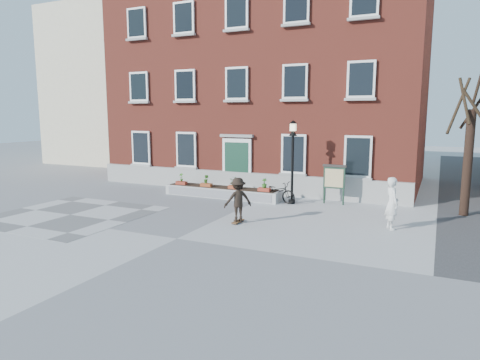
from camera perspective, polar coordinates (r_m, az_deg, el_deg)
The scene contains 11 objects.
ground at distance 14.87m, azimuth -8.41°, elevation -7.74°, with size 100.00×100.00×0.00m, color #A0A1A3.
checker_patch at distance 19.42m, azimuth -21.69°, elevation -4.34°, with size 6.00×6.00×0.01m, color #5C5C5E.
distant_building at distance 41.14m, azimuth -14.26°, elevation 11.73°, with size 10.00×12.00×13.00m, color beige.
bicycle at distance 20.56m, azimuth 4.92°, elevation -1.58°, with size 0.69×1.97×1.04m, color black.
bystander at distance 16.66m, azimuth 19.60°, elevation -2.94°, with size 0.71×0.46×1.93m, color silver.
brick_building at distance 27.74m, azimuth 4.22°, elevation 13.10°, with size 18.40×10.85×12.60m.
planter_assembly at distance 21.81m, azimuth -2.36°, elevation -1.52°, with size 6.20×1.12×1.15m.
bare_tree at distance 19.92m, azimuth 28.23°, elevation 3.67°, with size 1.83×1.83×6.16m.
lamp_post at distance 20.13m, azimuth 7.04°, elevation 3.98°, with size 0.40×0.40×3.93m.
notice_board at distance 20.46m, azimuth 12.46°, elevation 0.31°, with size 1.10×0.16×1.87m.
skateboarder at distance 16.58m, azimuth -0.28°, elevation -2.63°, with size 1.24×1.21×1.78m.
Camera 1 is at (7.95, -11.84, 4.21)m, focal length 32.00 mm.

